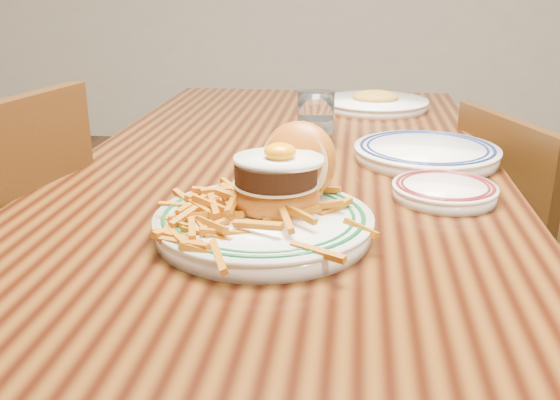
# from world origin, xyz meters

# --- Properties ---
(table) EXTENTS (0.85, 1.60, 0.75)m
(table) POSITION_xyz_m (0.00, 0.00, 0.66)
(table) COLOR black
(table) RESTS_ON floor
(chair_right) EXTENTS (0.49, 0.49, 0.82)m
(chair_right) POSITION_xyz_m (0.57, 0.18, 0.44)
(chair_right) COLOR #391F0C
(chair_right) RESTS_ON floor
(main_plate) EXTENTS (0.31, 0.33, 0.15)m
(main_plate) POSITION_xyz_m (0.02, -0.38, 0.79)
(main_plate) COLOR white
(main_plate) RESTS_ON table
(side_plate) EXTENTS (0.17, 0.17, 0.03)m
(side_plate) POSITION_xyz_m (0.29, -0.21, 0.77)
(side_plate) COLOR white
(side_plate) RESTS_ON table
(rear_plate) EXTENTS (0.29, 0.29, 0.03)m
(rear_plate) POSITION_xyz_m (0.28, 0.02, 0.77)
(rear_plate) COLOR white
(rear_plate) RESTS_ON table
(water_glass) EXTENTS (0.08, 0.08, 0.12)m
(water_glass) POSITION_xyz_m (0.05, 0.10, 0.80)
(water_glass) COLOR white
(water_glass) RESTS_ON table
(far_plate) EXTENTS (0.29, 0.29, 0.05)m
(far_plate) POSITION_xyz_m (0.19, 0.52, 0.77)
(far_plate) COLOR white
(far_plate) RESTS_ON table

